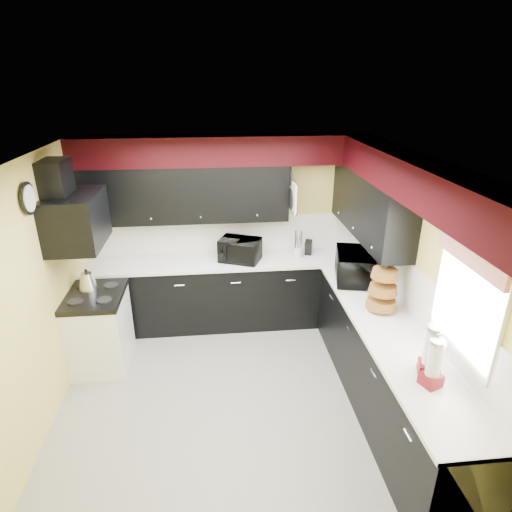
{
  "coord_description": "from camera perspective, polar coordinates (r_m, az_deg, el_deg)",
  "views": [
    {
      "loc": [
        -0.14,
        -3.61,
        3.15
      ],
      "look_at": [
        0.31,
        0.71,
        1.31
      ],
      "focal_mm": 30.0,
      "sensor_mm": 36.0,
      "label": 1
    }
  ],
  "objects": [
    {
      "name": "microwave",
      "position": [
        5.09,
        13.06,
        -1.33
      ],
      "size": [
        0.55,
        0.7,
        0.34
      ],
      "primitive_type": "imported",
      "rotation": [
        0.0,
        0.0,
        1.35
      ],
      "color": "black",
      "rests_on": "counter_right"
    },
    {
      "name": "ground",
      "position": [
        4.8,
        -2.92,
        -18.16
      ],
      "size": [
        3.6,
        3.6,
        0.0
      ],
      "primitive_type": "plane",
      "color": "gray",
      "rests_on": "ground"
    },
    {
      "name": "knife_block",
      "position": [
        5.73,
        7.01,
        1.12
      ],
      "size": [
        0.13,
        0.15,
        0.2
      ],
      "primitive_type": "cube",
      "rotation": [
        0.0,
        0.0,
        -0.35
      ],
      "color": "black",
      "rests_on": "counter_back"
    },
    {
      "name": "upper_right",
      "position": [
        5.03,
        14.96,
        6.57
      ],
      "size": [
        0.35,
        1.8,
        0.7
      ],
      "primitive_type": "cube",
      "color": "black",
      "rests_on": "wall_right"
    },
    {
      "name": "wall_right",
      "position": [
        4.52,
        20.18,
        -3.46
      ],
      "size": [
        0.06,
        3.6,
        2.5
      ],
      "primitive_type": "cube",
      "color": "#E0C666",
      "rests_on": "ground"
    },
    {
      "name": "splash_back",
      "position": [
        5.75,
        -4.16,
        2.93
      ],
      "size": [
        3.6,
        0.02,
        0.5
      ],
      "primitive_type": "cube",
      "color": "white",
      "rests_on": "counter_back"
    },
    {
      "name": "cab_right",
      "position": [
        4.58,
        16.9,
        -14.38
      ],
      "size": [
        0.6,
        3.0,
        0.9
      ],
      "primitive_type": "cube",
      "color": "black",
      "rests_on": "ground"
    },
    {
      "name": "cut_board",
      "position": [
        5.19,
        5.12,
        7.74
      ],
      "size": [
        0.03,
        0.26,
        0.35
      ],
      "primitive_type": "cube",
      "color": "white",
      "rests_on": "upper_back"
    },
    {
      "name": "counter_right",
      "position": [
        4.32,
        17.62,
        -9.39
      ],
      "size": [
        0.64,
        3.02,
        0.04
      ],
      "primitive_type": "cube",
      "color": "white",
      "rests_on": "cab_right"
    },
    {
      "name": "deco_plate",
      "position": [
        3.89,
        23.93,
        7.55
      ],
      "size": [
        0.03,
        0.24,
        0.24
      ],
      "primitive_type": null,
      "color": "white",
      "rests_on": "wall_right"
    },
    {
      "name": "dispenser_a",
      "position": [
        3.71,
        22.36,
        -11.7
      ],
      "size": [
        0.2,
        0.2,
        0.42
      ],
      "primitive_type": null,
      "rotation": [
        0.0,
        0.0,
        -0.34
      ],
      "color": "#6E0009",
      "rests_on": "counter_right"
    },
    {
      "name": "cab_back",
      "position": [
        5.79,
        -3.85,
        -4.96
      ],
      "size": [
        3.6,
        0.6,
        0.9
      ],
      "primitive_type": "cube",
      "color": "black",
      "rests_on": "ground"
    },
    {
      "name": "utensil_crock",
      "position": [
        5.65,
        5.6,
        0.54
      ],
      "size": [
        0.15,
        0.15,
        0.14
      ],
      "primitive_type": "cylinder",
      "rotation": [
        0.0,
        0.0,
        -0.19
      ],
      "color": "silver",
      "rests_on": "counter_back"
    },
    {
      "name": "kettle",
      "position": [
        5.2,
        -21.56,
        -3.08
      ],
      "size": [
        0.25,
        0.25,
        0.19
      ],
      "primitive_type": null,
      "rotation": [
        0.0,
        0.0,
        0.21
      ],
      "color": "silver",
      "rests_on": "cooktop"
    },
    {
      "name": "baskets",
      "position": [
        4.48,
        16.56,
        -4.21
      ],
      "size": [
        0.27,
        0.27,
        0.5
      ],
      "primitive_type": null,
      "color": "brown",
      "rests_on": "upper_right"
    },
    {
      "name": "soffit_back",
      "position": [
        5.3,
        -4.45,
        13.89
      ],
      "size": [
        3.6,
        0.36,
        0.35
      ],
      "primitive_type": "cube",
      "color": "black",
      "rests_on": "wall_back"
    },
    {
      "name": "clock",
      "position": [
        4.31,
        -28.13,
        6.78
      ],
      "size": [
        0.03,
        0.3,
        0.3
      ],
      "primitive_type": null,
      "color": "black",
      "rests_on": "wall_left"
    },
    {
      "name": "valance",
      "position": [
        3.51,
        26.77,
        0.32
      ],
      "size": [
        0.04,
        0.88,
        0.2
      ],
      "primitive_type": "cube",
      "color": "red",
      "rests_on": "wall_right"
    },
    {
      "name": "stove",
      "position": [
        5.32,
        -20.07,
        -9.41
      ],
      "size": [
        0.6,
        0.75,
        0.86
      ],
      "primitive_type": "cube",
      "color": "white",
      "rests_on": "ground"
    },
    {
      "name": "pan_mid",
      "position": [
        5.31,
        4.76,
        7.56
      ],
      "size": [
        0.03,
        0.28,
        0.46
      ],
      "primitive_type": null,
      "color": "black",
      "rests_on": "upper_back"
    },
    {
      "name": "pan_low",
      "position": [
        5.57,
        4.26,
        7.97
      ],
      "size": [
        0.03,
        0.24,
        0.42
      ],
      "primitive_type": null,
      "color": "black",
      "rests_on": "upper_back"
    },
    {
      "name": "wall_back",
      "position": [
        5.74,
        -4.18,
        3.53
      ],
      "size": [
        3.6,
        0.06,
        2.5
      ],
      "primitive_type": "cube",
      "color": "#E0C666",
      "rests_on": "ground"
    },
    {
      "name": "pan_top",
      "position": [
        5.38,
        4.59,
        10.49
      ],
      "size": [
        0.03,
        0.22,
        0.4
      ],
      "primitive_type": null,
      "color": "black",
      "rests_on": "upper_back"
    },
    {
      "name": "hood",
      "position": [
        4.79,
        -22.82,
        4.45
      ],
      "size": [
        0.5,
        0.78,
        0.55
      ],
      "primitive_type": "cube",
      "color": "black",
      "rests_on": "wall_left"
    },
    {
      "name": "wall_left",
      "position": [
        4.41,
        -27.44,
        -5.43
      ],
      "size": [
        0.06,
        3.6,
        2.5
      ],
      "primitive_type": "cube",
      "color": "#E0C666",
      "rests_on": "ground"
    },
    {
      "name": "upper_back",
      "position": [
        5.42,
        -9.62,
        8.18
      ],
      "size": [
        2.6,
        0.35,
        0.7
      ],
      "primitive_type": "cube",
      "color": "black",
      "rests_on": "wall_back"
    },
    {
      "name": "ceiling",
      "position": [
        3.68,
        -3.72,
        12.66
      ],
      "size": [
        3.6,
        3.6,
        0.06
      ],
      "primitive_type": "cube",
      "color": "white",
      "rests_on": "wall_back"
    },
    {
      "name": "cooktop",
      "position": [
        5.1,
        -20.77,
        -5.02
      ],
      "size": [
        0.62,
        0.77,
        0.06
      ],
      "primitive_type": "cube",
      "color": "black",
      "rests_on": "stove"
    },
    {
      "name": "hood_duct",
      "position": [
        4.73,
        -25.13,
        9.17
      ],
      "size": [
        0.24,
        0.4,
        0.4
      ],
      "primitive_type": "cube",
      "color": "black",
      "rests_on": "wall_left"
    },
    {
      "name": "window",
      "position": [
        3.7,
        26.4,
        -5.38
      ],
      "size": [
        0.03,
        0.86,
        0.96
      ],
      "primitive_type": null,
      "color": "white",
      "rests_on": "wall_right"
    },
    {
      "name": "toaster_oven",
      "position": [
        5.49,
        -2.18,
        0.81
      ],
      "size": [
        0.62,
        0.58,
        0.29
      ],
      "primitive_type": "imported",
      "rotation": [
        0.0,
        0.0,
        -0.4
      ],
      "color": "black",
      "rests_on": "counter_back"
    },
    {
      "name": "dispenser_b",
      "position": [
        3.61,
        22.61,
        -13.22
      ],
      "size": [
        0.18,
        0.18,
        0.38
      ],
      "primitive_type": null,
      "rotation": [
        0.0,
        0.0,
        0.38
      ],
      "color": "#60000B",
      "rests_on": "counter_right"
    },
    {
      "name": "splash_right",
      "position": [
        4.54,
        19.97,
        -4.15
      ],
      "size": [
        0.02,
        3.6,
        0.5
      ],
      "primitive_type": "cube",
      "color": "white",
      "rests_on": "counter_right"
    },
    {
      "name": "soffit_right",
      "position": [
        3.95,
        21.02,
        9.33
      ],
      "size": [
        0.36,
        3.24,
        0.35
      ],
      "primitive_type": "cube",
      "color": "black",
      "rests_on": "wall_right"
    },
    {
      "name": "counter_back",
      "position": [
        5.58,
        -3.98,
        -0.69
      ],
      "size": [
        3.62,
        0.64,
        0.04
      ],
      "primitive_type": "cube",
      "color": "white",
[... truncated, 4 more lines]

